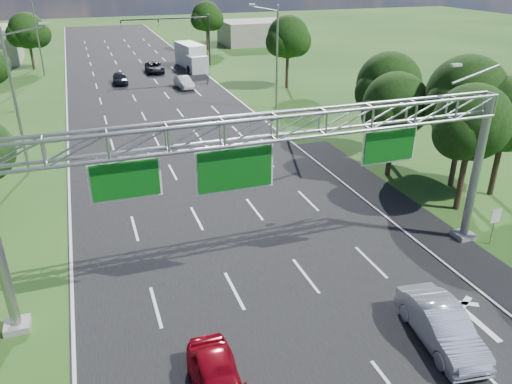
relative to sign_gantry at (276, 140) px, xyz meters
name	(u,v)px	position (x,y,z in m)	size (l,w,h in m)	color
ground	(187,153)	(-0.33, 18.00, -6.89)	(220.00, 220.00, 0.00)	#1E4A16
road	(187,153)	(-0.33, 18.00, -6.89)	(18.00, 180.00, 0.02)	black
road_flare	(421,225)	(9.87, 2.00, -6.89)	(3.00, 30.00, 0.02)	black
sign_gantry	(276,140)	(0.00, 0.00, 0.00)	(23.50, 1.00, 9.56)	gray
regulatory_sign	(495,219)	(12.07, -1.02, -5.38)	(0.60, 0.08, 2.10)	gray
traffic_signal	(184,29)	(7.15, 53.00, -1.72)	(12.21, 0.24, 7.00)	black
streetlight_l_near	(17,95)	(-11.63, 18.00, -1.31)	(2.97, 0.22, 10.16)	gray
streetlight_l_far	(39,32)	(-11.63, 53.00, -1.31)	(2.97, 0.22, 10.16)	gray
streetlight_r_mid	(275,53)	(10.97, 28.00, -1.31)	(2.97, 0.22, 10.16)	gray
tree_cluster_right	(443,105)	(14.47, 7.19, -1.58)	(9.91, 14.60, 8.68)	#2D2116
tree_verge_lc	(28,32)	(-13.25, 58.04, -1.92)	(5.76, 4.80, 7.62)	#2D2116
tree_verge_rd	(288,39)	(15.75, 36.04, -1.26)	(5.76, 4.80, 8.28)	#2D2116
tree_verge_re	(207,18)	(13.75, 66.04, -1.70)	(5.76, 4.80, 7.84)	#2D2116
building_right	(256,32)	(23.67, 70.00, -4.89)	(12.00, 9.00, 4.00)	gray
red_coupe	(218,383)	(-4.46, -6.26, -6.16)	(1.74, 4.32, 1.47)	maroon
silver_sedan	(441,325)	(4.59, -6.40, -6.10)	(1.67, 4.79, 1.58)	silver
car_queue_b	(155,67)	(2.24, 50.23, -6.21)	(2.26, 4.90, 1.36)	black
car_queue_c	(120,78)	(-2.83, 44.73, -6.19)	(1.65, 4.10, 1.40)	black
car_queue_d	(184,82)	(4.11, 40.01, -6.22)	(1.43, 4.09, 1.35)	beige
box_truck	(192,57)	(7.67, 51.48, -5.32)	(3.30, 8.92, 3.28)	silver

